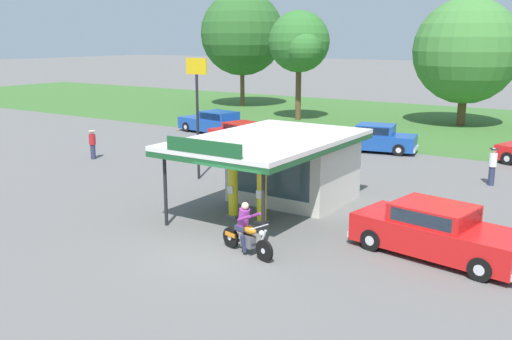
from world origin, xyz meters
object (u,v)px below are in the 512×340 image
object	(u,v)px
featured_classic_sedan	(437,232)
parked_car_back_row_centre_left	(215,123)
parked_car_back_row_centre	(372,139)
motorcycle_with_rider	(246,233)
parked_car_back_row_left	(248,137)
gas_pump_offside	(262,196)
bystander_leaning_by_kiosk	(492,165)
roadside_pole_sign	(197,99)
gas_pump_nearside	(233,191)
bystander_standing_back_lot	(93,144)

from	to	relation	value
featured_classic_sedan	parked_car_back_row_centre_left	bearing A→B (deg)	143.35
parked_car_back_row_centre	motorcycle_with_rider	bearing A→B (deg)	-79.81
motorcycle_with_rider	parked_car_back_row_left	xyz separation A→B (m)	(-9.13, 13.52, 0.05)
gas_pump_offside	bystander_leaning_by_kiosk	distance (m)	11.29
motorcycle_with_rider	roadside_pole_sign	distance (m)	10.07
parked_car_back_row_left	parked_car_back_row_centre_left	bearing A→B (deg)	145.23
featured_classic_sedan	parked_car_back_row_centre_left	size ratio (longest dim) A/B	0.93
gas_pump_nearside	roadside_pole_sign	size ratio (longest dim) A/B	0.39
featured_classic_sedan	parked_car_back_row_centre	world-z (taller)	featured_classic_sedan
parked_car_back_row_centre	bystander_leaning_by_kiosk	bearing A→B (deg)	-31.19
gas_pump_offside	motorcycle_with_rider	size ratio (longest dim) A/B	1.01
gas_pump_offside	parked_car_back_row_left	xyz separation A→B (m)	(-7.92, 10.81, -0.27)
bystander_standing_back_lot	featured_classic_sedan	bearing A→B (deg)	-11.41
parked_car_back_row_centre_left	gas_pump_nearside	bearing A→B (deg)	-50.50
motorcycle_with_rider	parked_car_back_row_centre_left	size ratio (longest dim) A/B	0.37
parked_car_back_row_centre_left	featured_classic_sedan	bearing A→B (deg)	-36.65
gas_pump_nearside	parked_car_back_row_left	bearing A→B (deg)	121.84
featured_classic_sedan	parked_car_back_row_left	xyz separation A→B (m)	(-13.86, 10.57, -0.01)
bystander_standing_back_lot	parked_car_back_row_left	bearing A→B (deg)	51.25
parked_car_back_row_centre	bystander_leaning_by_kiosk	world-z (taller)	bystander_leaning_by_kiosk
bystander_leaning_by_kiosk	bystander_standing_back_lot	xyz separation A→B (m)	(-18.76, -5.76, -0.07)
gas_pump_nearside	parked_car_back_row_centre_left	bearing A→B (deg)	129.50
motorcycle_with_rider	bystander_standing_back_lot	world-z (taller)	motorcycle_with_rider
motorcycle_with_rider	bystander_standing_back_lot	xyz separation A→B (m)	(-14.50, 6.83, 0.16)
gas_pump_offside	parked_car_back_row_centre	xyz separation A→B (m)	(-1.84, 14.31, -0.27)
bystander_leaning_by_kiosk	roadside_pole_sign	world-z (taller)	roadside_pole_sign
gas_pump_nearside	gas_pump_offside	xyz separation A→B (m)	(1.21, 0.00, 0.02)
parked_car_back_row_centre	roadside_pole_sign	size ratio (longest dim) A/B	0.97
gas_pump_nearside	roadside_pole_sign	distance (m)	6.59
parked_car_back_row_centre	roadside_pole_sign	world-z (taller)	roadside_pole_sign
featured_classic_sedan	parked_car_back_row_centre_left	xyz separation A→B (m)	(-19.00, 14.14, -0.02)
bystander_standing_back_lot	parked_car_back_row_centre_left	bearing A→B (deg)	88.74
motorcycle_with_rider	parked_car_back_row_centre	distance (m)	17.29
gas_pump_offside	motorcycle_with_rider	bearing A→B (deg)	-65.88
parked_car_back_row_centre	roadside_pole_sign	distance (m)	11.63
parked_car_back_row_centre	roadside_pole_sign	xyz separation A→B (m)	(-4.03, -10.50, 2.93)
gas_pump_offside	featured_classic_sedan	xyz separation A→B (m)	(5.94, 0.24, -0.25)
parked_car_back_row_centre_left	roadside_pole_sign	distance (m)	13.12
parked_car_back_row_centre_left	bystander_leaning_by_kiosk	distance (m)	19.07
gas_pump_nearside	bystander_leaning_by_kiosk	bearing A→B (deg)	55.94
parked_car_back_row_centre	featured_classic_sedan	bearing A→B (deg)	-61.05
featured_classic_sedan	bystander_standing_back_lot	distance (m)	19.61
bystander_standing_back_lot	roadside_pole_sign	xyz separation A→B (m)	(7.42, -0.32, 2.82)
motorcycle_with_rider	gas_pump_nearside	bearing A→B (deg)	131.82
parked_car_back_row_centre_left	parked_car_back_row_left	size ratio (longest dim) A/B	0.97
gas_pump_offside	motorcycle_with_rider	distance (m)	2.98
featured_classic_sedan	parked_car_back_row_left	distance (m)	17.43
parked_car_back_row_centre	bystander_standing_back_lot	size ratio (longest dim) A/B	3.43
gas_pump_nearside	bystander_standing_back_lot	distance (m)	12.76
gas_pump_nearside	bystander_standing_back_lot	size ratio (longest dim) A/B	1.36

